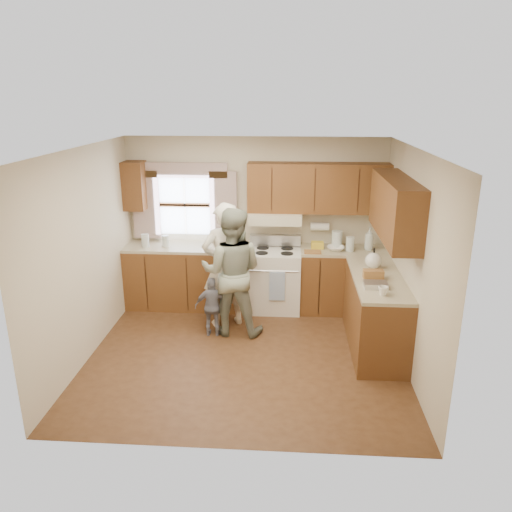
# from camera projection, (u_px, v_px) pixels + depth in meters

# --- Properties ---
(room) EXTENTS (3.80, 3.80, 3.80)m
(room) POSITION_uv_depth(u_px,v_px,m) (245.00, 258.00, 5.79)
(room) COLOR #422714
(room) RESTS_ON ground
(kitchen_fixtures) EXTENTS (3.80, 2.25, 2.15)m
(kitchen_fixtures) POSITION_uv_depth(u_px,v_px,m) (297.00, 263.00, 6.90)
(kitchen_fixtures) COLOR #48260F
(kitchen_fixtures) RESTS_ON ground
(stove) EXTENTS (0.76, 0.67, 1.07)m
(stove) POSITION_uv_depth(u_px,v_px,m) (274.00, 279.00, 7.37)
(stove) COLOR silver
(stove) RESTS_ON ground
(woman_left) EXTENTS (0.74, 0.62, 1.73)m
(woman_left) POSITION_uv_depth(u_px,v_px,m) (225.00, 265.00, 6.74)
(woman_left) COLOR white
(woman_left) RESTS_ON ground
(woman_right) EXTENTS (0.87, 0.70, 1.71)m
(woman_right) POSITION_uv_depth(u_px,v_px,m) (232.00, 272.00, 6.51)
(woman_right) COLOR #253C26
(woman_right) RESTS_ON ground
(child) EXTENTS (0.48, 0.22, 0.81)m
(child) POSITION_uv_depth(u_px,v_px,m) (213.00, 307.00, 6.55)
(child) COLOR slate
(child) RESTS_ON ground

